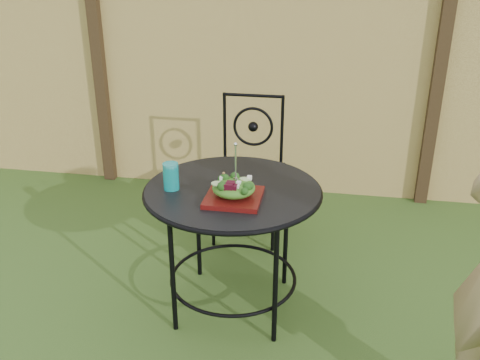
{
  "coord_description": "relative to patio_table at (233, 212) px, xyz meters",
  "views": [
    {
      "loc": [
        0.56,
        -1.87,
        1.87
      ],
      "look_at": [
        0.12,
        0.63,
        0.75
      ],
      "focal_mm": 40.0,
      "sensor_mm": 36.0,
      "label": 1
    }
  ],
  "objects": [
    {
      "name": "fence",
      "position": [
        -0.09,
        1.62,
        0.36
      ],
      "size": [
        8.0,
        0.12,
        1.9
      ],
      "color": "#DDC36D",
      "rests_on": "ground"
    },
    {
      "name": "patio_table",
      "position": [
        0.0,
        0.0,
        0.0
      ],
      "size": [
        0.92,
        0.92,
        0.72
      ],
      "color": "black",
      "rests_on": "ground"
    },
    {
      "name": "patio_chair",
      "position": [
        -0.05,
        0.87,
        -0.08
      ],
      "size": [
        0.46,
        0.46,
        0.95
      ],
      "color": "black",
      "rests_on": "ground"
    },
    {
      "name": "salad_plate",
      "position": [
        0.03,
        -0.13,
        0.15
      ],
      "size": [
        0.27,
        0.27,
        0.02
      ],
      "primitive_type": "cube",
      "color": "#460A0A",
      "rests_on": "patio_table"
    },
    {
      "name": "salad",
      "position": [
        0.03,
        -0.13,
        0.2
      ],
      "size": [
        0.21,
        0.21,
        0.08
      ],
      "primitive_type": "ellipsoid",
      "color": "#235614",
      "rests_on": "salad_plate"
    },
    {
      "name": "fork",
      "position": [
        0.04,
        -0.13,
        0.33
      ],
      "size": [
        0.01,
        0.01,
        0.18
      ],
      "primitive_type": "cylinder",
      "color": "silver",
      "rests_on": "salad"
    },
    {
      "name": "drinking_glass",
      "position": [
        -0.31,
        -0.06,
        0.21
      ],
      "size": [
        0.08,
        0.08,
        0.14
      ],
      "primitive_type": "cylinder",
      "color": "#0D989A",
      "rests_on": "patio_table"
    }
  ]
}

